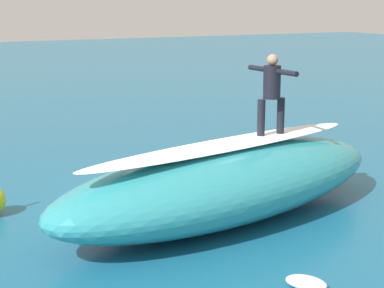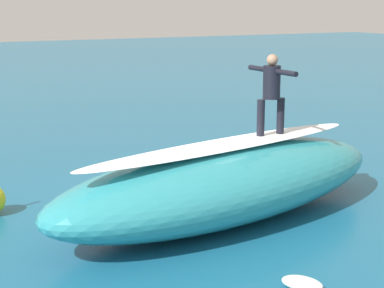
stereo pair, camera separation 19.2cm
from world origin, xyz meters
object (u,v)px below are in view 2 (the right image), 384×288
at_px(surfboard_paddling, 122,188).
at_px(surfer_paddling, 118,183).
at_px(surfboard_riding, 270,136).
at_px(surfer_riding, 272,88).

bearing_deg(surfboard_paddling, surfer_paddling, -180.00).
xyz_separation_m(surfboard_riding, surfer_paddling, (2.41, -2.56, -1.32)).
distance_m(surfer_riding, surfer_paddling, 4.22).
bearing_deg(surfer_paddling, surfboard_riding, -70.10).
height_order(surfer_riding, surfer_paddling, surfer_riding).
xyz_separation_m(surfer_riding, surfer_paddling, (2.41, -2.56, -2.33)).
relative_size(surfer_riding, surfboard_paddling, 0.67).
bearing_deg(surfboard_riding, surfboard_paddling, -49.19).
bearing_deg(surfer_riding, surfer_paddling, -47.23).
xyz_separation_m(surfboard_riding, surfboard_paddling, (2.30, -2.61, -1.49)).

